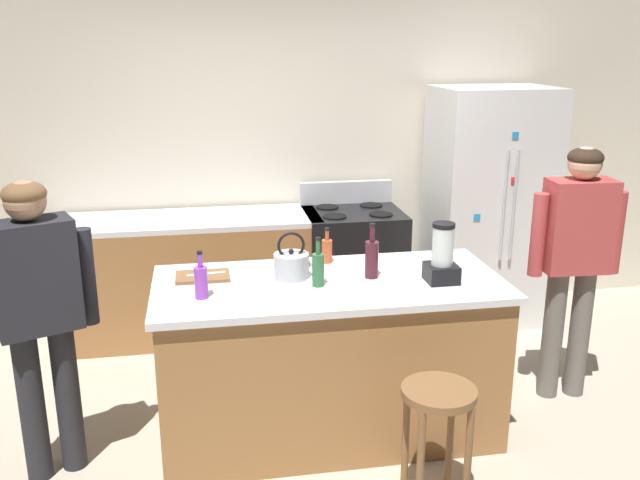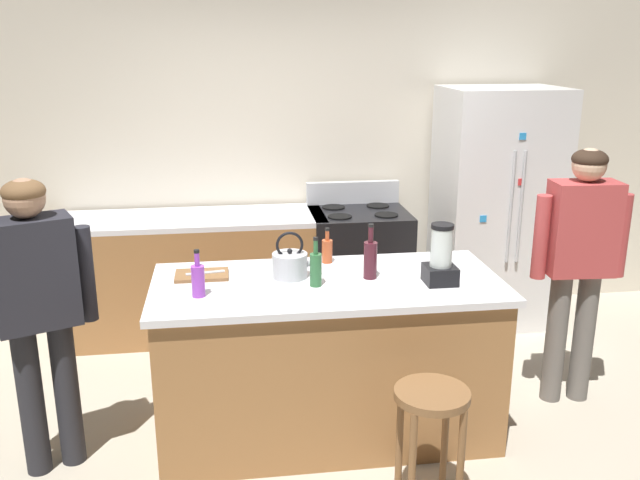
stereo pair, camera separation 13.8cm
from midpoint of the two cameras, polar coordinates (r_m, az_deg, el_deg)
The scene contains 17 objects.
ground_plane at distance 4.24m, azimuth 1.55°, elevation -15.56°, with size 14.00×14.00×0.00m, color #B2A893.
back_wall at distance 5.60m, azimuth -1.66°, elevation 7.26°, with size 8.00×0.10×2.70m, color beige.
kitchen_island at distance 4.01m, azimuth 1.61°, elevation -9.79°, with size 1.95×0.88×0.95m.
back_counter_run at distance 5.39m, azimuth -9.59°, elevation -2.94°, with size 2.00×0.64×0.95m.
refrigerator at distance 5.65m, azimuth 15.14°, elevation 2.59°, with size 0.90×0.73×1.89m.
stove_range at distance 5.47m, azimuth 3.94°, elevation -2.33°, with size 0.76×0.65×1.13m.
person_by_island_left at distance 3.75m, azimuth -21.56°, elevation -4.72°, with size 0.58×0.36×1.60m.
person_by_sink_right at distance 4.49m, azimuth 21.64°, elevation -1.02°, with size 0.59×0.25×1.63m.
bar_stool at distance 3.40m, azimuth 10.42°, elevation -14.45°, with size 0.36×0.36×0.66m.
blender_appliance at distance 3.81m, azimuth 11.07°, elevation -1.53°, with size 0.17×0.17×0.34m.
bottle_cooking_sauce at distance 4.11m, azimuth 1.56°, elevation -0.85°, with size 0.06×0.06×0.22m.
bottle_soda at distance 3.61m, azimuth -9.06°, elevation -3.28°, with size 0.07×0.07×0.26m.
bottle_olive_oil at distance 3.71m, azimuth 0.70°, elevation -2.38°, with size 0.07×0.07×0.28m.
bottle_wine at distance 3.84m, azimuth 5.25°, elevation -1.55°, with size 0.08×0.08×0.32m.
tea_kettle at distance 3.86m, azimuth -1.48°, elevation -2.01°, with size 0.28×0.20×0.27m.
cutting_board at distance 3.93m, azimuth -8.84°, elevation -2.91°, with size 0.30×0.20×0.02m, color brown.
chef_knife at distance 3.92m, azimuth -8.55°, elevation -2.72°, with size 0.22×0.03×0.01m, color #B7BABF.
Camera 2 is at (-0.54, -3.55, 2.26)m, focal length 38.36 mm.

